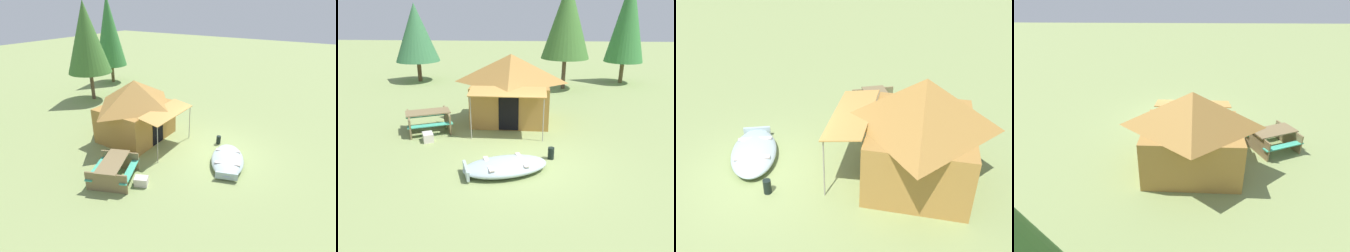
{
  "view_description": "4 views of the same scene",
  "coord_description": "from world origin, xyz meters",
  "views": [
    {
      "loc": [
        -9.37,
        -3.45,
        5.85
      ],
      "look_at": [
        -1.12,
        1.8,
        1.24
      ],
      "focal_mm": 28.06,
      "sensor_mm": 36.0,
      "label": 1
    },
    {
      "loc": [
        -0.07,
        -8.68,
        4.4
      ],
      "look_at": [
        -0.72,
        1.1,
        0.75
      ],
      "focal_mm": 33.41,
      "sensor_mm": 36.0,
      "label": 2
    },
    {
      "loc": [
        7.45,
        3.6,
        6.07
      ],
      "look_at": [
        -1.0,
        1.83,
        1.11
      ],
      "focal_mm": 39.91,
      "sensor_mm": 36.0,
      "label": 3
    },
    {
      "loc": [
        -0.62,
        11.4,
        5.5
      ],
      "look_at": [
        -0.32,
        2.1,
        0.73
      ],
      "focal_mm": 28.72,
      "sensor_mm": 36.0,
      "label": 4
    }
  ],
  "objects": [
    {
      "name": "ground_plane",
      "position": [
        0.0,
        0.0,
        0.0
      ],
      "size": [
        80.0,
        80.0,
        0.0
      ],
      "primitive_type": "plane",
      "color": "#859758"
    },
    {
      "name": "beached_rowboat",
      "position": [
        -0.63,
        -0.69,
        0.19
      ],
      "size": [
        2.74,
        1.99,
        0.37
      ],
      "color": "#9FB3B6",
      "rests_on": "ground_plane"
    },
    {
      "name": "canvas_cabin_tent",
      "position": [
        -0.7,
        3.84,
        1.44
      ],
      "size": [
        3.35,
        3.63,
        2.77
      ],
      "color": "#A57637",
      "rests_on": "ground_plane"
    },
    {
      "name": "picnic_table",
      "position": [
        -3.79,
        2.42,
        0.48
      ],
      "size": [
        2.08,
        2.0,
        0.78
      ],
      "color": "olive",
      "rests_on": "ground_plane"
    },
    {
      "name": "cooler_box",
      "position": [
        -3.52,
        1.39,
        0.15
      ],
      "size": [
        0.51,
        0.57,
        0.31
      ],
      "primitive_type": "cube",
      "rotation": [
        0.0,
        0.0,
        2.0
      ],
      "color": "beige",
      "rests_on": "ground_plane"
    },
    {
      "name": "fuel_can",
      "position": [
        0.75,
        0.26,
        0.19
      ],
      "size": [
        0.26,
        0.26,
        0.38
      ],
      "primitive_type": "cylinder",
      "rotation": [
        0.0,
        0.0,
        5.13
      ],
      "color": "black",
      "rests_on": "ground_plane"
    }
  ]
}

